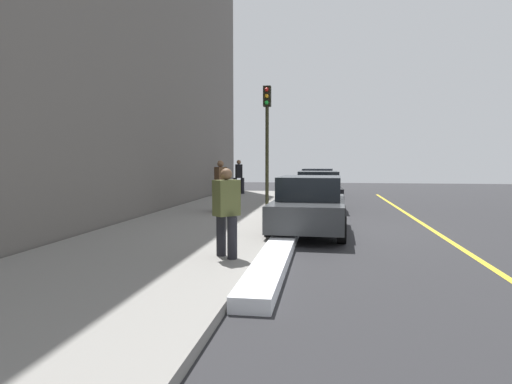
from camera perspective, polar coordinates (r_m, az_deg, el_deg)
ground_plane at (r=12.65m, az=7.71°, el=-4.82°), size 56.00×56.00×0.00m
sidewalk at (r=13.12m, az=-6.90°, el=-4.16°), size 28.00×4.60×0.15m
lane_stripe_centre at (r=12.99m, az=22.02°, el=-4.82°), size 28.00×0.14×0.01m
snow_bank_curb at (r=8.89m, az=2.69°, el=-7.80°), size 6.60×0.56×0.22m
parked_car_navy at (r=24.84m, az=7.87°, el=1.22°), size 4.76×1.99×1.51m
parked_car_black at (r=18.32m, az=7.90°, el=0.27°), size 4.17×1.98×1.51m
parked_car_charcoal at (r=11.99m, az=6.85°, el=-1.64°), size 4.31×2.01×1.51m
pedestrian_olive_coat at (r=8.20m, az=-3.78°, el=-2.31°), size 0.51×0.51×1.64m
pedestrian_black_coat at (r=24.38m, az=-2.20°, el=2.09°), size 0.58×0.58×1.84m
pedestrian_brown_coat at (r=15.92m, az=-4.53°, el=1.01°), size 0.57×0.53×1.80m
traffic_light_pole at (r=15.68m, az=1.42°, el=8.25°), size 0.35×0.26×4.36m
rolling_suitcase at (r=15.62m, az=-4.90°, el=-1.51°), size 0.34×0.22×0.93m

